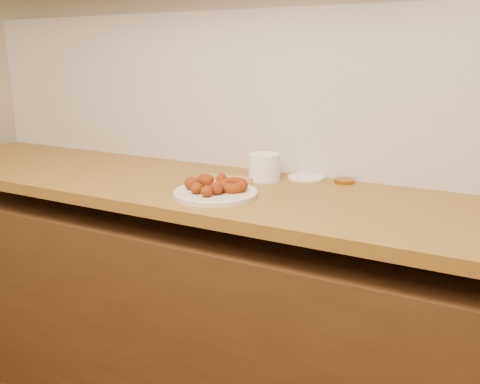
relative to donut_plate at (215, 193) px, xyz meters
The scene contains 11 objects.
wall_back 0.71m from the donut_plate, 49.87° to the left, with size 4.00×0.02×2.70m, color beige.
base_cabinet 0.64m from the donut_plate, 18.08° to the left, with size 3.60×0.60×0.77m, color #492B15.
butcher_block 0.31m from the donut_plate, 157.87° to the left, with size 2.30×0.62×0.04m, color #8F5F22.
backsplash 0.62m from the donut_plate, 49.07° to the left, with size 3.60×0.02×0.60m, color #BBB7AA.
donut_plate is the anchor object (origin of this frame).
ring_donut 0.06m from the donut_plate, 37.57° to the left, with size 0.10×0.10×0.03m, color maroon.
fried_dough_chunks 0.04m from the donut_plate, behind, with size 0.16×0.19×0.04m.
plastic_tub 0.27m from the donut_plate, 80.41° to the left, with size 0.11×0.11×0.09m, color white.
tub_lid 0.40m from the donut_plate, 64.09° to the left, with size 0.13×0.13×0.01m, color silver.
brass_jar_lid 0.48m from the donut_plate, 49.08° to the left, with size 0.07×0.07×0.01m, color #AA6B28.
wooden_utensil 0.21m from the donut_plate, 109.91° to the left, with size 0.20×0.02×0.02m, color #9B814A.
Camera 1 is at (0.45, 0.23, 1.34)m, focal length 38.00 mm.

